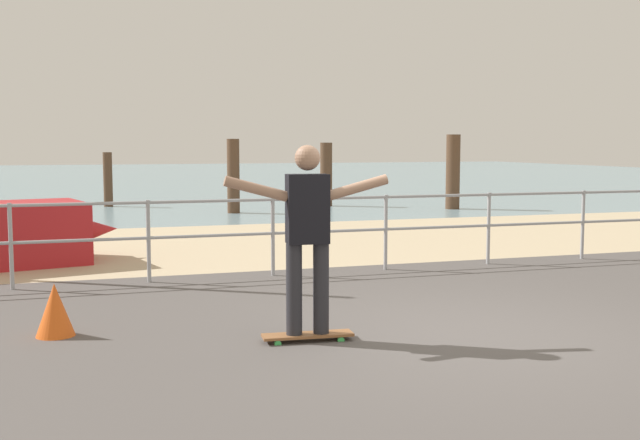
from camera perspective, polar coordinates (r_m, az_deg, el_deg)
ground_plane at (r=6.32m, az=14.64°, el=-10.56°), size 24.00×10.00×0.04m
beach_strip at (r=13.62m, az=-3.74°, el=-1.70°), size 24.00×6.00×0.04m
sea_surface at (r=41.27m, az=-13.30°, el=3.10°), size 72.00×50.00×0.04m
railing_fence at (r=10.06m, az=-3.51°, el=-0.31°), size 12.81×0.05×1.05m
skateboard at (r=6.84m, az=-0.92°, el=-8.53°), size 0.81×0.27×0.08m
skateboarder at (r=6.67m, az=-0.93°, el=-0.60°), size 1.45×0.23×1.65m
groyne_post_1 at (r=21.95m, az=-15.41°, el=2.88°), size 0.25×0.25×1.51m
groyne_post_2 at (r=19.30m, az=-6.43°, el=3.22°), size 0.31×0.31×1.86m
groyne_post_3 at (r=21.36m, az=0.46°, el=3.37°), size 0.33×0.33×1.77m
groyne_post_4 at (r=20.68m, az=9.80°, el=3.50°), size 0.37×0.37×1.98m
traffic_cone at (r=7.36m, az=-19.01°, el=-6.37°), size 0.36×0.36×0.50m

